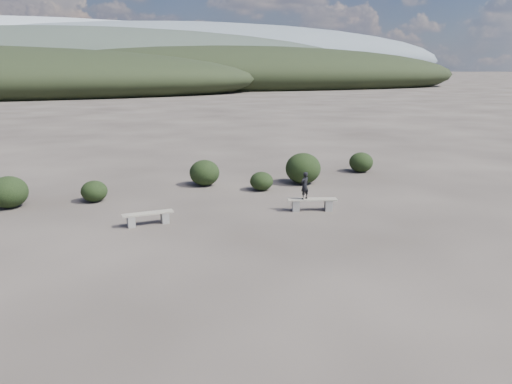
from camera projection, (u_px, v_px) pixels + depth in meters
name	position (u px, v px, depth m)	size (l,w,h in m)	color
ground	(311.00, 265.00, 12.49)	(1200.00, 1200.00, 0.00)	#332C27
bench_left	(148.00, 217.00, 15.68)	(1.62, 0.44, 0.40)	gray
bench_right	(312.00, 203.00, 17.24)	(1.74, 0.83, 0.43)	gray
seated_person	(305.00, 186.00, 17.07)	(0.35, 0.23, 0.95)	black
shrub_a	(94.00, 191.00, 18.40)	(0.96, 0.96, 0.79)	black
shrub_b	(204.00, 173.00, 20.93)	(1.26, 1.26, 1.08)	black
shrub_c	(262.00, 181.00, 20.12)	(0.94, 0.94, 0.75)	black
shrub_d	(303.00, 168.00, 21.25)	(1.51, 1.51, 1.32)	black
shrub_e	(361.00, 162.00, 23.67)	(1.12, 1.12, 0.94)	black
shrub_f	(8.00, 192.00, 17.58)	(1.33, 1.33, 1.13)	black
mountain_ridges	(70.00, 59.00, 317.62)	(500.00, 400.00, 56.00)	black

